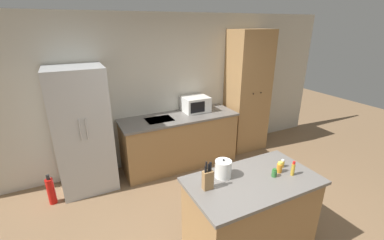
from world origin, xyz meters
name	(u,v)px	position (x,y,z in m)	size (l,w,h in m)	color
wall_back	(159,92)	(0.00, 2.33, 1.30)	(7.20, 0.06, 2.60)	beige
refrigerator	(83,131)	(-1.32, 1.97, 0.94)	(0.78, 0.68, 1.88)	#B7BABC
back_counter	(179,140)	(0.22, 1.96, 0.46)	(2.04, 0.71, 0.93)	#9E7547
pantry_cabinet	(247,92)	(1.71, 2.02, 1.17)	(0.75, 0.58, 2.33)	#9E7547
kitchen_island	(250,216)	(0.12, -0.14, 0.47)	(1.37, 0.76, 0.94)	#9E7547
microwave	(195,104)	(0.60, 2.08, 1.06)	(0.46, 0.40, 0.27)	white
knife_block	(208,179)	(-0.37, -0.07, 1.04)	(0.10, 0.06, 0.29)	#9E7547
spice_bottle_tall_dark	(282,164)	(0.57, -0.09, 0.98)	(0.04, 0.04, 0.09)	gold
spice_bottle_short_red	(274,173)	(0.35, -0.19, 0.98)	(0.05, 0.05, 0.09)	#337033
spice_bottle_amber_oil	(293,169)	(0.54, -0.26, 1.01)	(0.04, 0.04, 0.16)	gold
spice_bottle_green_herb	(279,168)	(0.46, -0.15, 0.99)	(0.06, 0.06, 0.12)	orange
kettle	(223,169)	(-0.13, 0.04, 1.03)	(0.17, 0.17, 0.21)	white
fire_extinguisher	(51,191)	(-1.86, 1.75, 0.20)	(0.10, 0.10, 0.46)	red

